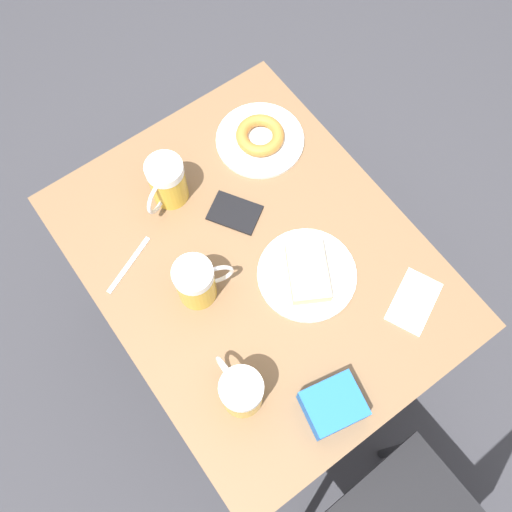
{
  "coord_description": "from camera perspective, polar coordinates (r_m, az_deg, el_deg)",
  "views": [
    {
      "loc": [
        0.31,
        0.43,
        2.05
      ],
      "look_at": [
        0.0,
        0.0,
        0.76
      ],
      "focal_mm": 40.0,
      "sensor_mm": 36.0,
      "label": 1
    }
  ],
  "objects": [
    {
      "name": "beer_mug_left",
      "position": [
        1.33,
        -5.97,
        -2.61
      ],
      "size": [
        0.14,
        0.09,
        0.14
      ],
      "color": "gold",
      "rests_on": "table"
    },
    {
      "name": "beer_mug_center",
      "position": [
        1.26,
        -1.51,
        -13.38
      ],
      "size": [
        0.09,
        0.14,
        0.14
      ],
      "color": "gold",
      "rests_on": "table"
    },
    {
      "name": "ground_plane",
      "position": [
        2.12,
        0.0,
        -7.72
      ],
      "size": [
        8.0,
        8.0,
        0.0
      ],
      "primitive_type": "plane",
      "color": "#333338"
    },
    {
      "name": "plate_with_cake",
      "position": [
        1.39,
        5.14,
        -1.71
      ],
      "size": [
        0.24,
        0.24,
        0.04
      ],
      "color": "white",
      "rests_on": "table"
    },
    {
      "name": "fork",
      "position": [
        1.44,
        -12.6,
        -0.86
      ],
      "size": [
        0.16,
        0.08,
        0.0
      ],
      "rotation": [
        0.0,
        0.0,
        5.12
      ],
      "color": "silver",
      "rests_on": "table"
    },
    {
      "name": "blue_pouch",
      "position": [
        1.3,
        7.7,
        -14.56
      ],
      "size": [
        0.14,
        0.13,
        0.07
      ],
      "rotation": [
        0.0,
        0.0,
        6.08
      ],
      "color": "blue",
      "rests_on": "table"
    },
    {
      "name": "plate_with_donut",
      "position": [
        1.57,
        0.4,
        11.75
      ],
      "size": [
        0.24,
        0.24,
        0.04
      ],
      "color": "white",
      "rests_on": "table"
    },
    {
      "name": "napkin_folded",
      "position": [
        1.43,
        15.5,
        -4.41
      ],
      "size": [
        0.17,
        0.15,
        0.0
      ],
      "rotation": [
        0.0,
        0.0,
        3.58
      ],
      "color": "white",
      "rests_on": "table"
    },
    {
      "name": "passport_near_edge",
      "position": [
        1.47,
        -2.14,
        4.35
      ],
      "size": [
        0.14,
        0.15,
        0.01
      ],
      "rotation": [
        0.0,
        0.0,
        0.56
      ],
      "color": "black",
      "rests_on": "table"
    },
    {
      "name": "beer_mug_right",
      "position": [
        1.45,
        -8.91,
        7.33
      ],
      "size": [
        0.13,
        0.1,
        0.14
      ],
      "color": "gold",
      "rests_on": "table"
    },
    {
      "name": "table",
      "position": [
        1.48,
        0.0,
        -1.26
      ],
      "size": [
        0.76,
        0.98,
        0.74
      ],
      "color": "brown",
      "rests_on": "ground_plane"
    }
  ]
}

